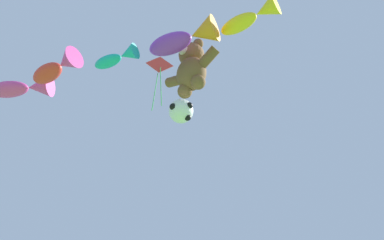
{
  "coord_description": "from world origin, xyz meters",
  "views": [
    {
      "loc": [
        7.63,
        -0.55,
        1.7
      ],
      "look_at": [
        1.95,
        5.49,
        9.17
      ],
      "focal_mm": 40.0,
      "sensor_mm": 36.0,
      "label": 1
    }
  ],
  "objects_px": {
    "fish_kite_violet": "(187,38)",
    "soccer_ball_kite": "(181,111)",
    "teddy_bear_kite": "(191,68)",
    "fish_kite_crimson": "(57,67)",
    "fish_kite_teal": "(118,58)",
    "fish_kite_goldfin": "(252,17)",
    "fish_kite_magenta": "(24,88)",
    "diamond_kite": "(159,70)"
  },
  "relations": [
    {
      "from": "fish_kite_teal",
      "to": "diamond_kite",
      "type": "xyz_separation_m",
      "value": [
        -0.76,
        2.38,
        1.99
      ]
    },
    {
      "from": "fish_kite_violet",
      "to": "fish_kite_crimson",
      "type": "bearing_deg",
      "value": -151.0
    },
    {
      "from": "fish_kite_goldfin",
      "to": "fish_kite_crimson",
      "type": "bearing_deg",
      "value": -152.13
    },
    {
      "from": "teddy_bear_kite",
      "to": "soccer_ball_kite",
      "type": "height_order",
      "value": "teddy_bear_kite"
    },
    {
      "from": "fish_kite_crimson",
      "to": "fish_kite_violet",
      "type": "bearing_deg",
      "value": 29.0
    },
    {
      "from": "fish_kite_goldfin",
      "to": "fish_kite_teal",
      "type": "distance_m",
      "value": 4.41
    },
    {
      "from": "teddy_bear_kite",
      "to": "fish_kite_goldfin",
      "type": "bearing_deg",
      "value": 2.02
    },
    {
      "from": "fish_kite_teal",
      "to": "fish_kite_crimson",
      "type": "height_order",
      "value": "fish_kite_crimson"
    },
    {
      "from": "fish_kite_goldfin",
      "to": "fish_kite_violet",
      "type": "bearing_deg",
      "value": -154.5
    },
    {
      "from": "teddy_bear_kite",
      "to": "fish_kite_teal",
      "type": "relative_size",
      "value": 1.47
    },
    {
      "from": "teddy_bear_kite",
      "to": "fish_kite_magenta",
      "type": "bearing_deg",
      "value": -149.51
    },
    {
      "from": "fish_kite_violet",
      "to": "soccer_ball_kite",
      "type": "bearing_deg",
      "value": 141.14
    },
    {
      "from": "soccer_ball_kite",
      "to": "fish_kite_violet",
      "type": "xyz_separation_m",
      "value": [
        0.88,
        -0.71,
        2.13
      ]
    },
    {
      "from": "fish_kite_teal",
      "to": "fish_kite_goldfin",
      "type": "bearing_deg",
      "value": 28.87
    },
    {
      "from": "diamond_kite",
      "to": "fish_kite_goldfin",
      "type": "bearing_deg",
      "value": -3.47
    },
    {
      "from": "teddy_bear_kite",
      "to": "fish_kite_violet",
      "type": "relative_size",
      "value": 0.96
    },
    {
      "from": "soccer_ball_kite",
      "to": "fish_kite_goldfin",
      "type": "bearing_deg",
      "value": 4.35
    },
    {
      "from": "soccer_ball_kite",
      "to": "fish_kite_crimson",
      "type": "relative_size",
      "value": 0.41
    },
    {
      "from": "fish_kite_magenta",
      "to": "fish_kite_teal",
      "type": "bearing_deg",
      "value": 15.68
    },
    {
      "from": "soccer_ball_kite",
      "to": "fish_kite_teal",
      "type": "distance_m",
      "value": 2.72
    },
    {
      "from": "fish_kite_goldfin",
      "to": "diamond_kite",
      "type": "relative_size",
      "value": 0.67
    },
    {
      "from": "fish_kite_violet",
      "to": "fish_kite_magenta",
      "type": "xyz_separation_m",
      "value": [
        -5.94,
        -2.32,
        0.2
      ]
    },
    {
      "from": "teddy_bear_kite",
      "to": "fish_kite_crimson",
      "type": "bearing_deg",
      "value": -137.95
    },
    {
      "from": "soccer_ball_kite",
      "to": "teddy_bear_kite",
      "type": "bearing_deg",
      "value": 22.91
    },
    {
      "from": "teddy_bear_kite",
      "to": "fish_kite_violet",
      "type": "height_order",
      "value": "teddy_bear_kite"
    },
    {
      "from": "fish_kite_goldfin",
      "to": "fish_kite_teal",
      "type": "relative_size",
      "value": 1.26
    },
    {
      "from": "fish_kite_goldfin",
      "to": "fish_kite_violet",
      "type": "xyz_separation_m",
      "value": [
        -1.93,
        -0.92,
        -0.21
      ]
    },
    {
      "from": "fish_kite_teal",
      "to": "fish_kite_crimson",
      "type": "relative_size",
      "value": 0.79
    },
    {
      "from": "fish_kite_violet",
      "to": "diamond_kite",
      "type": "xyz_separation_m",
      "value": [
        -2.64,
        1.2,
        1.54
      ]
    },
    {
      "from": "soccer_ball_kite",
      "to": "fish_kite_crimson",
      "type": "height_order",
      "value": "fish_kite_crimson"
    },
    {
      "from": "soccer_ball_kite",
      "to": "fish_kite_magenta",
      "type": "height_order",
      "value": "fish_kite_magenta"
    },
    {
      "from": "fish_kite_teal",
      "to": "fish_kite_magenta",
      "type": "distance_m",
      "value": 4.27
    },
    {
      "from": "teddy_bear_kite",
      "to": "fish_kite_teal",
      "type": "bearing_deg",
      "value": -122.82
    },
    {
      "from": "teddy_bear_kite",
      "to": "fish_kite_crimson",
      "type": "xyz_separation_m",
      "value": [
        -3.33,
        -3.0,
        0.12
      ]
    },
    {
      "from": "fish_kite_violet",
      "to": "fish_kite_crimson",
      "type": "distance_m",
      "value": 4.47
    },
    {
      "from": "teddy_bear_kite",
      "to": "fish_kite_magenta",
      "type": "height_order",
      "value": "teddy_bear_kite"
    },
    {
      "from": "fish_kite_magenta",
      "to": "fish_kite_crimson",
      "type": "bearing_deg",
      "value": 4.35
    },
    {
      "from": "teddy_bear_kite",
      "to": "diamond_kite",
      "type": "bearing_deg",
      "value": 169.93
    },
    {
      "from": "teddy_bear_kite",
      "to": "fish_kite_violet",
      "type": "xyz_separation_m",
      "value": [
        0.58,
        -0.83,
        0.27
      ]
    },
    {
      "from": "fish_kite_crimson",
      "to": "fish_kite_magenta",
      "type": "bearing_deg",
      "value": -175.65
    },
    {
      "from": "soccer_ball_kite",
      "to": "fish_kite_magenta",
      "type": "xyz_separation_m",
      "value": [
        -5.06,
        -3.03,
        2.33
      ]
    },
    {
      "from": "fish_kite_teal",
      "to": "fish_kite_magenta",
      "type": "height_order",
      "value": "fish_kite_magenta"
    }
  ]
}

